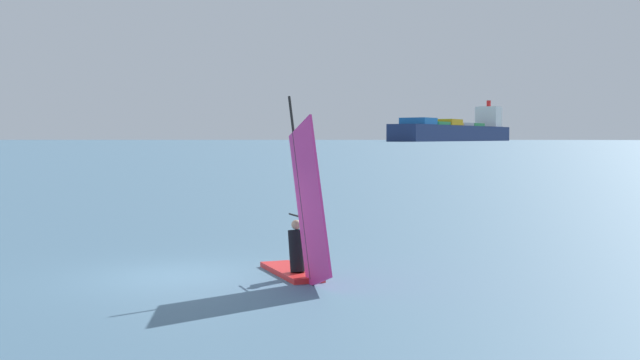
# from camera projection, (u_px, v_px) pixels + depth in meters

# --- Properties ---
(ground_plane) EXTENTS (4000.00, 4000.00, 0.00)m
(ground_plane) POSITION_uv_depth(u_px,v_px,m) (179.00, 276.00, 16.55)
(ground_plane) COLOR #476B84
(windsurfer) EXTENTS (2.02, 3.33, 4.15)m
(windsurfer) POSITION_uv_depth(u_px,v_px,m) (300.00, 237.00, 16.22)
(windsurfer) COLOR red
(windsurfer) RESTS_ON ground_plane
(cargo_ship) EXTENTS (118.58, 204.72, 38.99)m
(cargo_ship) POSITION_uv_depth(u_px,v_px,m) (457.00, 131.00, 649.56)
(cargo_ship) COLOR navy
(cargo_ship) RESTS_ON ground_plane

